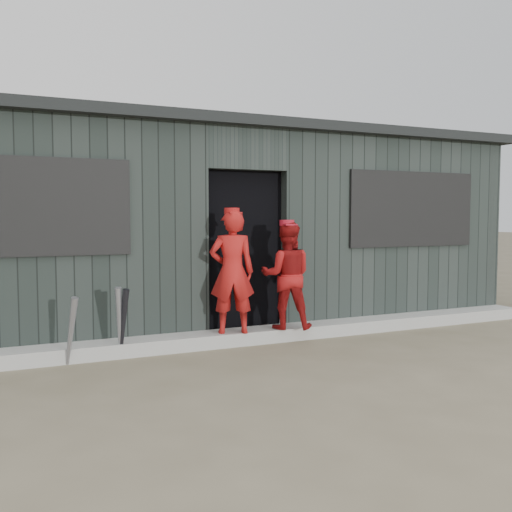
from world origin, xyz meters
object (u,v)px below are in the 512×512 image
bat_right (123,324)px  player_grey_back (287,280)px  player_red_right (287,276)px  dugout (206,228)px  player_red_left (232,272)px  bat_left (71,331)px  bat_mid (119,323)px

bat_right → player_grey_back: bearing=16.8°
player_red_right → dugout: dugout is taller
player_red_left → player_grey_back: size_ratio=1.06×
bat_left → bat_mid: (0.48, 0.08, 0.03)m
bat_mid → bat_right: bat_mid is taller
bat_left → bat_right: 0.52m
bat_mid → dugout: 2.62m
bat_left → dugout: bearing=43.2°
bat_right → dugout: bearing=50.3°
bat_left → bat_mid: bat_mid is taller
bat_right → player_red_left: player_red_left is taller
bat_left → player_grey_back: size_ratio=0.54×
bat_right → bat_left: bearing=-172.6°
bat_right → player_red_right: player_red_right is taller
bat_mid → player_grey_back: size_ratio=0.58×
player_red_left → player_red_right: player_red_left is taller
player_red_left → player_grey_back: (0.98, 0.57, -0.19)m
bat_mid → dugout: (1.59, 1.87, 0.91)m
player_red_right → player_grey_back: size_ratio=0.96×
player_grey_back → bat_mid: bearing=-0.3°
player_red_right → dugout: (-0.35, 1.80, 0.52)m
bat_left → dugout: dugout is taller
bat_left → player_red_right: size_ratio=0.57×
bat_mid → player_grey_back: bearing=16.3°
bat_left → bat_mid: 0.49m
bat_left → player_grey_back: player_grey_back is taller
bat_mid → player_red_right: 1.98m
bat_left → player_red_left: size_ratio=0.51×
bat_right → player_red_right: (1.91, 0.08, 0.40)m
bat_right → player_grey_back: (2.22, 0.67, 0.28)m
bat_mid → bat_right: 0.04m
dugout → player_red_left: bearing=-100.4°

